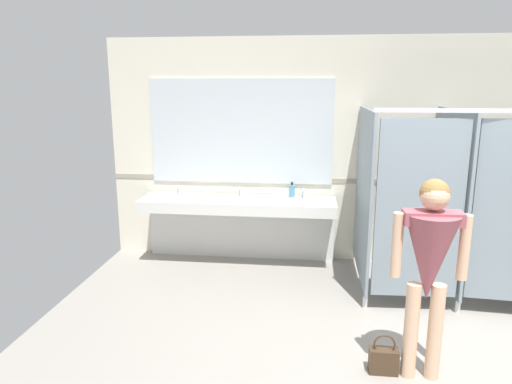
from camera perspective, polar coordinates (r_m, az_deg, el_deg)
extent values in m
cube|color=gray|center=(4.31, 23.15, -20.34)|extent=(7.57, 5.52, 0.10)
cube|color=beige|center=(6.14, 17.89, 4.53)|extent=(7.57, 0.12, 2.82)
cube|color=#9E937F|center=(6.14, 17.77, 1.12)|extent=(7.57, 0.01, 0.06)
cube|color=silver|center=(5.85, -2.25, -1.51)|extent=(2.43, 0.58, 0.14)
cube|color=silver|center=(6.21, -1.85, -4.75)|extent=(2.43, 0.08, 0.71)
cube|color=beige|center=(5.99, -9.98, -1.15)|extent=(0.42, 0.32, 0.11)
cylinder|color=silver|center=(6.19, -9.41, 0.31)|extent=(0.04, 0.04, 0.11)
cylinder|color=silver|center=(6.12, -9.56, 0.61)|extent=(0.03, 0.11, 0.03)
sphere|color=silver|center=(6.18, -8.75, 0.09)|extent=(0.04, 0.04, 0.04)
cube|color=beige|center=(5.82, -2.30, -1.40)|extent=(0.42, 0.32, 0.11)
cylinder|color=silver|center=(6.01, -1.96, 0.12)|extent=(0.04, 0.04, 0.11)
cylinder|color=silver|center=(5.95, -2.05, 0.42)|extent=(0.03, 0.11, 0.03)
sphere|color=silver|center=(6.02, -1.29, -0.11)|extent=(0.04, 0.04, 0.04)
cube|color=beige|center=(5.75, 5.71, -1.62)|extent=(0.42, 0.32, 0.11)
cylinder|color=silver|center=(5.95, 5.78, -0.09)|extent=(0.04, 0.04, 0.11)
cylinder|color=silver|center=(5.88, 5.78, 0.22)|extent=(0.03, 0.11, 0.03)
sphere|color=silver|center=(5.96, 6.45, -0.32)|extent=(0.04, 0.04, 0.04)
cube|color=silver|center=(5.99, -1.88, 7.37)|extent=(2.33, 0.02, 1.32)
cube|color=gray|center=(5.35, 12.95, -0.20)|extent=(0.03, 1.40, 1.87)
cylinder|color=silver|center=(5.08, 13.14, -12.88)|extent=(0.05, 0.05, 0.12)
cube|color=gray|center=(5.53, 22.42, -0.44)|extent=(0.03, 1.40, 1.87)
cylinder|color=silver|center=(5.26, 23.35, -12.68)|extent=(0.05, 0.05, 0.12)
cube|color=gray|center=(4.79, 19.25, -2.15)|extent=(0.84, 0.07, 1.77)
cylinder|color=#DBAD89|center=(3.99, 20.96, -15.62)|extent=(0.11, 0.11, 0.78)
cylinder|color=#DBAD89|center=(3.95, 18.34, -15.72)|extent=(0.11, 0.11, 0.78)
cone|color=#994C56|center=(3.73, 20.36, -7.48)|extent=(0.40, 0.40, 0.67)
cube|color=#994C56|center=(3.64, 20.74, -2.97)|extent=(0.42, 0.16, 0.10)
cylinder|color=#DBAD89|center=(3.77, 24.03, -6.19)|extent=(0.08, 0.08, 0.49)
cylinder|color=#DBAD89|center=(3.65, 16.79, -6.20)|extent=(0.08, 0.08, 0.49)
sphere|color=#DBAD89|center=(3.60, 20.95, -0.44)|extent=(0.21, 0.21, 0.21)
sphere|color=olive|center=(3.61, 20.93, -0.17)|extent=(0.21, 0.21, 0.21)
cube|color=#3F2D1E|center=(4.08, 15.25, -19.21)|extent=(0.22, 0.11, 0.20)
torus|color=#3F2D1E|center=(4.00, 15.38, -17.48)|extent=(0.17, 0.02, 0.17)
cylinder|color=teal|center=(5.92, 4.39, 0.11)|extent=(0.07, 0.07, 0.16)
cylinder|color=black|center=(5.90, 4.41, 1.03)|extent=(0.03, 0.03, 0.04)
cylinder|color=white|center=(5.69, 3.60, -0.73)|extent=(0.07, 0.07, 0.09)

